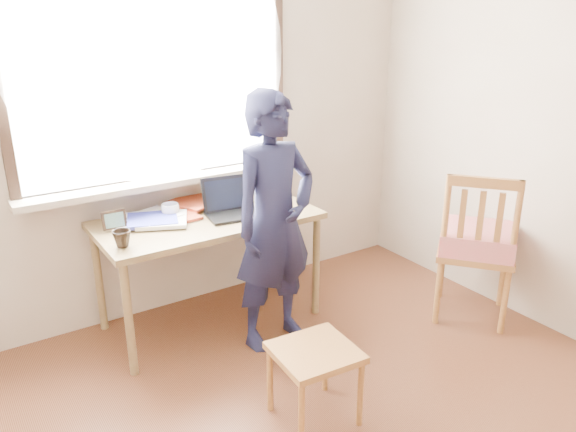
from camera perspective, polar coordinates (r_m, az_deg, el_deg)
room_shell at (r=2.18m, az=8.26°, el=11.61°), size 3.52×4.02×2.61m
desk at (r=3.58m, az=-8.13°, el=-1.27°), size 1.37×0.69×0.74m
laptop at (r=3.58m, az=-5.74°, el=1.02°), size 0.37×0.32×0.23m
mug_white at (r=3.59m, az=-11.86°, el=0.56°), size 0.15×0.15×0.09m
mug_dark at (r=3.20m, az=-16.51°, el=-2.22°), size 0.14×0.14×0.09m
mouse at (r=3.69m, az=-0.66°, el=1.09°), size 0.08×0.06×0.03m
desk_clutter at (r=3.62m, az=-13.44°, el=0.17°), size 0.71×0.51×0.04m
book_a at (r=3.56m, az=-15.99°, el=-0.47°), size 0.24×0.29×0.02m
book_b at (r=3.96m, az=-4.94°, el=2.22°), size 0.28×0.29×0.02m
picture_frame at (r=3.45m, az=-17.24°, el=-0.51°), size 0.14×0.02×0.11m
work_chair at (r=2.85m, az=2.74°, el=-14.43°), size 0.42×0.40×0.40m
side_chair at (r=3.86m, az=18.61°, el=-2.50°), size 0.65×0.65×1.03m
person at (r=3.31m, az=-1.38°, el=-0.70°), size 0.61×0.44×1.56m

